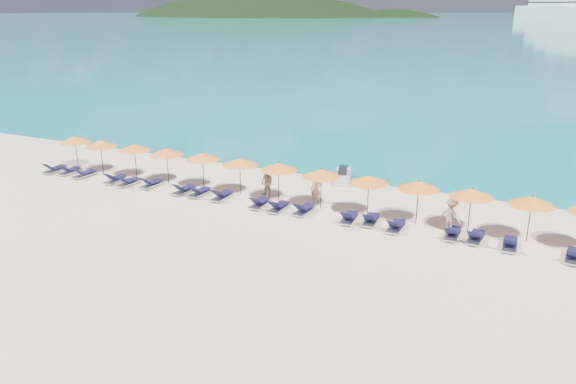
% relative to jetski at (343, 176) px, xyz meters
% --- Properties ---
extents(ground, '(1400.00, 1400.00, 0.00)m').
position_rel_jetski_xyz_m(ground, '(-0.56, -9.65, -0.36)').
color(ground, beige).
extents(sea, '(1600.00, 1300.00, 0.01)m').
position_rel_jetski_xyz_m(sea, '(-0.56, 650.35, -0.35)').
color(sea, '#1FA9B2').
rests_on(sea, ground).
extents(headland_main, '(374.00, 242.00, 126.50)m').
position_rel_jetski_xyz_m(headland_main, '(-300.56, 530.35, -38.36)').
color(headland_main, black).
rests_on(headland_main, ground).
extents(headland_small, '(162.00, 126.00, 85.50)m').
position_rel_jetski_xyz_m(headland_small, '(-150.56, 550.35, -35.36)').
color(headland_small, black).
rests_on(headland_small, ground).
extents(jetski, '(1.60, 2.60, 0.87)m').
position_rel_jetski_xyz_m(jetski, '(0.00, 0.00, 0.00)').
color(jetski, silver).
rests_on(jetski, ground).
extents(beachgoer_a, '(0.61, 0.42, 1.62)m').
position_rel_jetski_xyz_m(beachgoer_a, '(0.10, -4.48, 0.45)').
color(beachgoer_a, tan).
rests_on(beachgoer_a, ground).
extents(beachgoer_b, '(0.86, 0.62, 1.60)m').
position_rel_jetski_xyz_m(beachgoer_b, '(-2.92, -4.56, 0.44)').
color(beachgoer_b, tan).
rests_on(beachgoer_b, ground).
extents(beachgoer_c, '(1.23, 0.95, 1.72)m').
position_rel_jetski_xyz_m(beachgoer_c, '(7.58, -5.53, 0.50)').
color(beachgoer_c, tan).
rests_on(beachgoer_c, ground).
extents(umbrella_0, '(2.10, 2.10, 2.28)m').
position_rel_jetski_xyz_m(umbrella_0, '(-17.01, -5.07, 1.66)').
color(umbrella_0, black).
rests_on(umbrella_0, ground).
extents(umbrella_1, '(2.10, 2.10, 2.28)m').
position_rel_jetski_xyz_m(umbrella_1, '(-14.68, -5.20, 1.66)').
color(umbrella_1, black).
rests_on(umbrella_1, ground).
extents(umbrella_2, '(2.10, 2.10, 2.28)m').
position_rel_jetski_xyz_m(umbrella_2, '(-11.99, -5.10, 1.66)').
color(umbrella_2, black).
rests_on(umbrella_2, ground).
extents(umbrella_3, '(2.10, 2.10, 2.28)m').
position_rel_jetski_xyz_m(umbrella_3, '(-9.50, -5.09, 1.66)').
color(umbrella_3, black).
rests_on(umbrella_3, ground).
extents(umbrella_4, '(2.10, 2.10, 2.28)m').
position_rel_jetski_xyz_m(umbrella_4, '(-6.93, -5.06, 1.66)').
color(umbrella_4, black).
rests_on(umbrella_4, ground).
extents(umbrella_5, '(2.10, 2.10, 2.28)m').
position_rel_jetski_xyz_m(umbrella_5, '(-4.35, -5.11, 1.66)').
color(umbrella_5, black).
rests_on(umbrella_5, ground).
extents(umbrella_6, '(2.10, 2.10, 2.28)m').
position_rel_jetski_xyz_m(umbrella_6, '(-1.89, -5.09, 1.66)').
color(umbrella_6, black).
rests_on(umbrella_6, ground).
extents(umbrella_7, '(2.10, 2.10, 2.28)m').
position_rel_jetski_xyz_m(umbrella_7, '(0.69, -5.20, 1.66)').
color(umbrella_7, black).
rests_on(umbrella_7, ground).
extents(umbrella_8, '(2.10, 2.10, 2.28)m').
position_rel_jetski_xyz_m(umbrella_8, '(3.31, -5.22, 1.66)').
color(umbrella_8, black).
rests_on(umbrella_8, ground).
extents(umbrella_9, '(2.10, 2.10, 2.28)m').
position_rel_jetski_xyz_m(umbrella_9, '(5.84, -5.08, 1.66)').
color(umbrella_9, black).
rests_on(umbrella_9, ground).
extents(umbrella_10, '(2.10, 2.10, 2.28)m').
position_rel_jetski_xyz_m(umbrella_10, '(8.37, -5.18, 1.66)').
color(umbrella_10, black).
rests_on(umbrella_10, ground).
extents(umbrella_11, '(2.10, 2.10, 2.28)m').
position_rel_jetski_xyz_m(umbrella_11, '(11.01, -5.17, 1.66)').
color(umbrella_11, black).
rests_on(umbrella_11, ground).
extents(lounger_0, '(0.64, 1.71, 0.66)m').
position_rel_jetski_xyz_m(lounger_0, '(-17.74, -6.38, -0.12)').
color(lounger_0, silver).
rests_on(lounger_0, ground).
extents(lounger_1, '(0.70, 1.73, 0.66)m').
position_rel_jetski_xyz_m(lounger_1, '(-16.57, -6.21, -0.12)').
color(lounger_1, silver).
rests_on(lounger_1, ground).
extents(lounger_2, '(0.75, 1.74, 0.66)m').
position_rel_jetski_xyz_m(lounger_2, '(-15.18, -6.35, -0.12)').
color(lounger_2, silver).
rests_on(lounger_2, ground).
extents(lounger_3, '(0.73, 1.74, 0.66)m').
position_rel_jetski_xyz_m(lounger_3, '(-12.60, -6.36, -0.12)').
color(lounger_3, silver).
rests_on(lounger_3, ground).
extents(lounger_4, '(0.62, 1.70, 0.66)m').
position_rel_jetski_xyz_m(lounger_4, '(-11.46, -6.48, -0.12)').
color(lounger_4, silver).
rests_on(lounger_4, ground).
extents(lounger_5, '(0.69, 1.72, 0.66)m').
position_rel_jetski_xyz_m(lounger_5, '(-9.98, -6.13, -0.12)').
color(lounger_5, silver).
rests_on(lounger_5, ground).
extents(lounger_6, '(0.70, 1.73, 0.66)m').
position_rel_jetski_xyz_m(lounger_6, '(-7.51, -6.27, -0.12)').
color(lounger_6, silver).
rests_on(lounger_6, ground).
extents(lounger_7, '(0.70, 1.73, 0.66)m').
position_rel_jetski_xyz_m(lounger_7, '(-6.44, -6.21, -0.12)').
color(lounger_7, silver).
rests_on(lounger_7, ground).
extents(lounger_8, '(0.65, 1.71, 0.66)m').
position_rel_jetski_xyz_m(lounger_8, '(-4.93, -6.20, -0.12)').
color(lounger_8, silver).
rests_on(lounger_8, ground).
extents(lounger_9, '(0.68, 1.72, 0.66)m').
position_rel_jetski_xyz_m(lounger_9, '(-2.42, -6.37, -0.12)').
color(lounger_9, silver).
rests_on(lounger_9, ground).
extents(lounger_10, '(0.66, 1.71, 0.66)m').
position_rel_jetski_xyz_m(lounger_10, '(-1.21, -6.47, -0.12)').
color(lounger_10, silver).
rests_on(lounger_10, ground).
extents(lounger_11, '(0.74, 1.74, 0.66)m').
position_rel_jetski_xyz_m(lounger_11, '(0.18, -6.28, -0.12)').
color(lounger_11, silver).
rests_on(lounger_11, ground).
extents(lounger_12, '(0.76, 1.75, 0.66)m').
position_rel_jetski_xyz_m(lounger_12, '(2.73, -6.36, -0.12)').
color(lounger_12, silver).
rests_on(lounger_12, ground).
extents(lounger_13, '(0.77, 1.75, 0.66)m').
position_rel_jetski_xyz_m(lounger_13, '(3.80, -6.15, -0.12)').
color(lounger_13, silver).
rests_on(lounger_13, ground).
extents(lounger_14, '(0.63, 1.70, 0.66)m').
position_rel_jetski_xyz_m(lounger_14, '(5.18, -6.45, -0.12)').
color(lounger_14, silver).
rests_on(lounger_14, ground).
extents(lounger_15, '(0.63, 1.70, 0.66)m').
position_rel_jetski_xyz_m(lounger_15, '(7.82, -6.18, -0.12)').
color(lounger_15, silver).
rests_on(lounger_15, ground).
extents(lounger_16, '(0.71, 1.73, 0.66)m').
position_rel_jetski_xyz_m(lounger_16, '(8.87, -6.16, -0.12)').
color(lounger_16, silver).
rests_on(lounger_16, ground).
extents(lounger_17, '(0.70, 1.73, 0.66)m').
position_rel_jetski_xyz_m(lounger_17, '(10.39, -6.31, -0.12)').
color(lounger_17, silver).
rests_on(lounger_17, ground).
extents(lounger_18, '(0.72, 1.73, 0.66)m').
position_rel_jetski_xyz_m(lounger_18, '(12.97, -6.47, -0.12)').
color(lounger_18, silver).
rests_on(lounger_18, ground).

